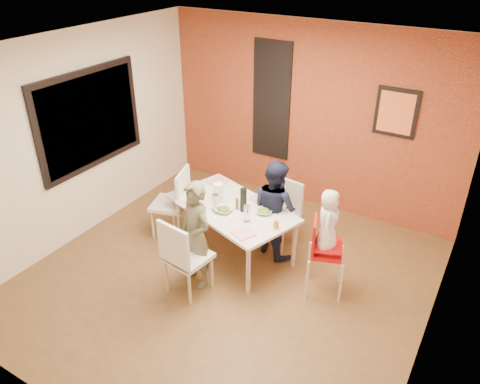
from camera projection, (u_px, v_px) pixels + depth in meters
The scene contains 35 objects.
ground at pixel (227, 278), 5.69m from camera, with size 4.50×4.50×0.00m, color brown.
ceiling at pixel (224, 52), 4.38m from camera, with size 4.50×4.50×0.02m, color white.
wall_back at pixel (309, 117), 6.72m from camera, with size 4.50×0.02×2.70m, color beige.
wall_front at pixel (57, 304), 3.34m from camera, with size 4.50×0.02×2.70m, color beige.
wall_left at pixel (79, 138), 6.04m from camera, with size 0.02×4.50×2.70m, color beige.
wall_right at pixel (446, 241), 4.02m from camera, with size 0.02×4.50×2.70m, color beige.
brick_accent_wall at pixel (309, 118), 6.70m from camera, with size 4.50×0.02×2.70m, color maroon.
picture_window_frame at pixel (90, 119), 6.08m from camera, with size 0.05×1.70×1.30m, color black.
picture_window_pane at pixel (91, 119), 6.07m from camera, with size 0.02×1.55×1.15m, color black.
glassblock_strip at pixel (272, 101), 6.89m from camera, with size 0.55×0.03×1.70m, color #B6C0C6.
glassblock_surround at pixel (272, 101), 6.89m from camera, with size 0.60×0.03×1.76m, color black.
art_print_frame at pixel (396, 113), 6.01m from camera, with size 0.54×0.03×0.64m, color black.
art_print_canvas at pixel (396, 113), 5.99m from camera, with size 0.44×0.01×0.54m, color orange.
dining_table at pixel (231, 211), 5.87m from camera, with size 1.83×1.37×0.68m.
chair_near at pixel (182, 255), 5.19m from camera, with size 0.51×0.51×0.98m.
chair_far at pixel (284, 210), 6.11m from camera, with size 0.48×0.48×0.90m.
chair_left at pixel (175, 200), 6.24m from camera, with size 0.57×0.57×0.99m.
high_chair at pixel (323, 249), 5.24m from camera, with size 0.51×0.51×0.95m.
child_near at pixel (196, 235), 5.31m from camera, with size 0.48×0.32×1.33m, color brown.
child_far at pixel (275, 208), 5.86m from camera, with size 0.63×0.49×1.30m, color black.
toddler at pixel (328, 221), 5.06m from camera, with size 0.37×0.24×0.75m, color silver.
plate_near_left at pixel (186, 203), 5.90m from camera, with size 0.21×0.21×0.01m, color white.
plate_far_mid at pixel (259, 199), 6.00m from camera, with size 0.21×0.21×0.01m, color silver.
plate_near_right at pixel (243, 233), 5.31m from camera, with size 0.23×0.23×0.01m, color white.
plate_far_left at pixel (217, 182), 6.40m from camera, with size 0.23×0.23×0.01m, color white.
salad_bowl_a at pixel (224, 210), 5.71m from camera, with size 0.21×0.21×0.05m, color white.
salad_bowl_b at pixel (264, 212), 5.68m from camera, with size 0.19×0.19×0.05m, color silver.
wine_bottle at pixel (243, 200), 5.67m from camera, with size 0.08×0.08×0.31m, color black.
wine_glass_a at pixel (215, 202), 5.71m from camera, with size 0.08×0.08×0.22m, color silver.
wine_glass_b at pixel (247, 213), 5.49m from camera, with size 0.07×0.07×0.21m, color white.
paper_towel_roll at pixel (218, 193), 5.86m from camera, with size 0.12×0.12×0.27m, color white.
condiment_red at pixel (241, 205), 5.74m from camera, with size 0.03×0.03×0.13m, color red.
condiment_green at pixel (243, 206), 5.73m from camera, with size 0.03×0.03×0.13m, color #316923.
condiment_brown at pixel (237, 204), 5.75m from camera, with size 0.04×0.04×0.15m, color brown.
sippy_cup at pixel (276, 225), 5.38m from camera, with size 0.06×0.06×0.10m, color orange.
Camera 1 is at (2.42, -3.75, 3.67)m, focal length 35.00 mm.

